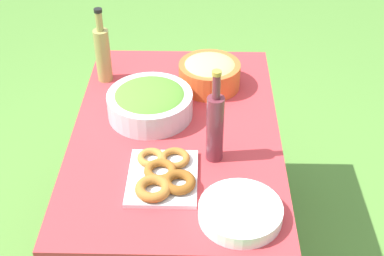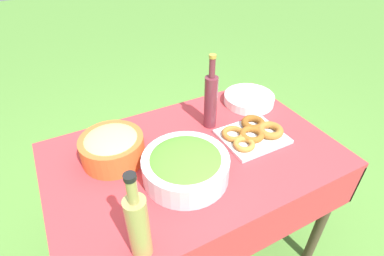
% 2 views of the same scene
% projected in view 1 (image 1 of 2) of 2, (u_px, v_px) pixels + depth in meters
% --- Properties ---
extents(ground_plane, '(14.00, 14.00, 0.00)m').
position_uv_depth(ground_plane, '(179.00, 256.00, 2.56)').
color(ground_plane, '#568C38').
extents(picnic_table, '(1.25, 0.81, 0.77)m').
position_uv_depth(picnic_table, '(177.00, 151.00, 2.16)').
color(picnic_table, '#B73338').
rests_on(picnic_table, ground_plane).
extents(salad_bowl, '(0.34, 0.34, 0.12)m').
position_uv_depth(salad_bowl, '(150.00, 102.00, 2.14)').
color(salad_bowl, silver).
rests_on(salad_bowl, picnic_table).
extents(pasta_bowl, '(0.27, 0.27, 0.13)m').
position_uv_depth(pasta_bowl, '(210.00, 72.00, 2.31)').
color(pasta_bowl, '#E05B28').
rests_on(pasta_bowl, picnic_table).
extents(donut_platter, '(0.32, 0.26, 0.05)m').
position_uv_depth(donut_platter, '(163.00, 176.00, 1.85)').
color(donut_platter, silver).
rests_on(donut_platter, picnic_table).
extents(plate_stack, '(0.27, 0.27, 0.05)m').
position_uv_depth(plate_stack, '(240.00, 212.00, 1.71)').
color(plate_stack, white).
rests_on(plate_stack, picnic_table).
extents(olive_oil_bottle, '(0.07, 0.07, 0.34)m').
position_uv_depth(olive_oil_bottle, '(103.00, 53.00, 2.31)').
color(olive_oil_bottle, '#998E4C').
rests_on(olive_oil_bottle, picnic_table).
extents(wine_bottle, '(0.06, 0.06, 0.37)m').
position_uv_depth(wine_bottle, '(215.00, 126.00, 1.87)').
color(wine_bottle, maroon).
rests_on(wine_bottle, picnic_table).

